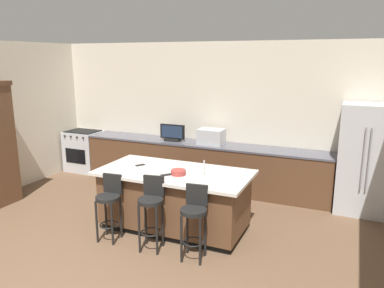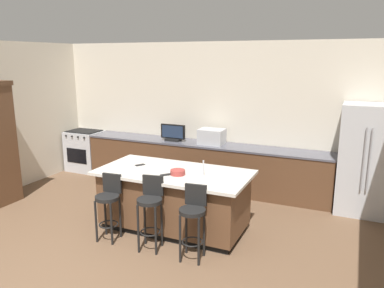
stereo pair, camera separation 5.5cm
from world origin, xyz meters
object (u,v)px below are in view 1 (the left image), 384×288
Objects in this scene: tv_remote at (167,175)px; refrigerator at (365,159)px; kitchen_island at (174,199)px; bar_stool_right at (194,216)px; microwave at (211,137)px; bar_stool_center at (151,206)px; bar_stool_left at (109,202)px; fruit_bowl at (178,172)px; range_oven at (84,151)px; cell_phone at (140,165)px; tv_monitor at (172,133)px.

refrigerator is at bearing 79.06° from tv_remote.
bar_stool_right is at bearing -48.05° from kitchen_island.
microwave is 2.62m from bar_stool_center.
bar_stool_right is (0.62, -0.69, 0.12)m from kitchen_island.
bar_stool_left is 5.55× the size of tv_remote.
fruit_bowl is (-0.49, 0.56, 0.36)m from bar_stool_right.
range_oven is 0.99× the size of bar_stool_left.
microwave is at bearing 82.72° from bar_stool_center.
refrigerator is at bearing 59.71° from cell_phone.
fruit_bowl is at bearing -61.46° from tv_monitor.
tv_remote is at bearing -146.21° from fruit_bowl.
fruit_bowl is at bearing -31.03° from range_oven.
range_oven reaches higher than kitchen_island.
cell_phone is 0.88× the size of tv_remote.
tv_remote is (-2.62, -2.06, 0.00)m from refrigerator.
tv_monitor is 3.48× the size of cell_phone.
tv_remote is at bearing -92.18° from kitchen_island.
range_oven is at bearing 176.08° from cell_phone.
bar_stool_center is (0.93, -2.52, -0.45)m from tv_monitor.
bar_stool_center is 0.63m from bar_stool_right.
bar_stool_left is (-0.56, -2.57, -0.49)m from microwave.
bar_stool_left is 4.42× the size of fruit_bowl.
refrigerator is 2.74m from microwave.
refrigerator reaches higher than kitchen_island.
tv_remote is (0.62, -0.30, 0.01)m from cell_phone.
microwave reaches higher than kitchen_island.
bar_stool_left is 0.68m from bar_stool_center.
fruit_bowl reaches higher than cell_phone.
kitchen_island is at bearing -86.20° from microwave.
microwave is at bearing 93.80° from kitchen_island.
tv_remote reaches higher than cell_phone.
microwave reaches higher than tv_remote.
tv_monitor reaches higher than cell_phone.
range_oven is 2.37m from tv_monitor.
bar_stool_left is at bearing -63.75° from cell_phone.
range_oven is at bearing 179.49° from refrigerator.
refrigerator is 3.55m from tv_monitor.
range_oven is at bearing 178.73° from tv_monitor.
bar_stool_right is 0.85m from tv_remote.
tv_monitor is at bearing 115.34° from bar_stool_right.
microwave is 2.12m from tv_remote.
kitchen_island is at bearing 134.81° from fruit_bowl.
tv_remote is (-0.14, -0.09, -0.03)m from fruit_bowl.
cell_phone is (-0.76, 0.20, -0.03)m from fruit_bowl.
tv_monitor is 2.45× the size of fruit_bowl.
refrigerator is 3.64m from bar_stool_center.
fruit_bowl is 1.42× the size of cell_phone.
tv_monitor is at bearing 179.98° from refrigerator.
refrigerator is at bearing 34.04° from bar_stool_center.
tv_remote is at bearing 80.42° from bar_stool_center.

